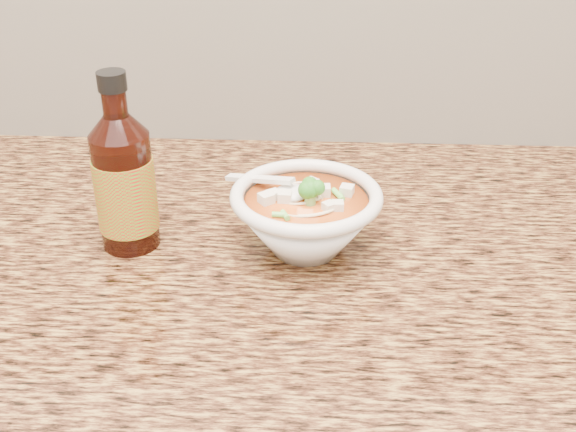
{
  "coord_description": "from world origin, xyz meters",
  "views": [
    {
      "loc": [
        0.08,
        0.99,
        1.34
      ],
      "look_at": [
        0.05,
        1.68,
        0.94
      ],
      "focal_mm": 45.0,
      "sensor_mm": 36.0,
      "label": 1
    }
  ],
  "objects": [
    {
      "name": "hot_sauce_bottle",
      "position": [
        -0.13,
        1.68,
        0.98
      ],
      "size": [
        0.08,
        0.08,
        0.2
      ],
      "rotation": [
        0.0,
        0.0,
        -0.15
      ],
      "color": "black",
      "rests_on": "counter_slab"
    },
    {
      "name": "soup_bowl",
      "position": [
        0.07,
        1.68,
        0.94
      ],
      "size": [
        0.18,
        0.17,
        0.09
      ],
      "rotation": [
        0.0,
        0.0,
        0.36
      ],
      "color": "silver",
      "rests_on": "counter_slab"
    },
    {
      "name": "counter_slab",
      "position": [
        0.0,
        1.68,
        0.88
      ],
      "size": [
        4.0,
        0.68,
        0.04
      ],
      "primitive_type": "cube",
      "color": "olive",
      "rests_on": "cabinet"
    }
  ]
}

